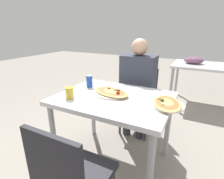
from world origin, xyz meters
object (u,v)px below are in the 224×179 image
Objects in this scene: pizza_main at (111,92)px; pizza_second at (167,103)px; dining_table at (114,105)px; chair_near_camera at (71,175)px; soda_can at (89,81)px; chair_far_seated at (140,96)px; drink_glass at (70,93)px; person_seated at (138,81)px.

pizza_second is at bearing -3.11° from pizza_main.
chair_near_camera reaches higher than dining_table.
soda_can is at bearing 159.49° from dining_table.
chair_near_camera is at bearing -63.53° from soda_can.
pizza_second is (0.83, -0.12, -0.04)m from soda_can.
chair_far_seated is 1.05m from drink_glass.
person_seated is at bearing 67.18° from drink_glass.
chair_far_seated is 0.25m from person_seated.
drink_glass is at bearing 67.18° from person_seated.
chair_near_camera is 0.88m from pizza_second.
soda_can is (-0.36, 0.13, 0.15)m from dining_table.
pizza_main is (-0.07, -0.57, 0.04)m from person_seated.
drink_glass is at bearing -137.64° from pizza_main.
pizza_main is 0.33m from soda_can.
dining_table is 0.48m from pizza_second.
soda_can is 1.22× the size of drink_glass.
chair_near_camera is 6.70× the size of soda_can.
drink_glass is (0.03, -0.35, -0.01)m from soda_can.
drink_glass is (-0.33, -0.22, 0.13)m from dining_table.
person_seated is (0.00, -0.11, 0.23)m from chair_far_seated.
drink_glass reaches higher than pizza_main.
soda_can is at bearing 116.47° from chair_near_camera.
soda_can is at bearing 57.51° from chair_far_seated.
person_seated reaches higher than chair_far_seated.
pizza_second is (0.80, 0.23, -0.03)m from drink_glass.
soda_can is at bearing 163.37° from pizza_main.
chair_far_seated is at bearing 92.02° from chair_near_camera.
chair_near_camera is 0.69× the size of person_seated.
dining_table is 2.40× the size of pizza_main.
person_seated is 3.04× the size of pizza_second.
chair_far_seated is at bearing 84.49° from pizza_main.
soda_can is (-0.31, 0.09, 0.04)m from pizza_main.
person_seated is (-0.05, 1.33, 0.23)m from chair_near_camera.
pizza_main is 0.39m from drink_glass.
pizza_second is at bearing -8.29° from soda_can.
soda_can is at bearing 171.71° from pizza_second.
chair_far_seated is 1.44m from chair_near_camera.
chair_near_camera is 0.71m from drink_glass.
chair_near_camera is 8.20× the size of drink_glass.
chair_near_camera reaches higher than pizza_second.
person_seated is (0.02, 0.61, 0.07)m from dining_table.
person_seated is 11.87× the size of drink_glass.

